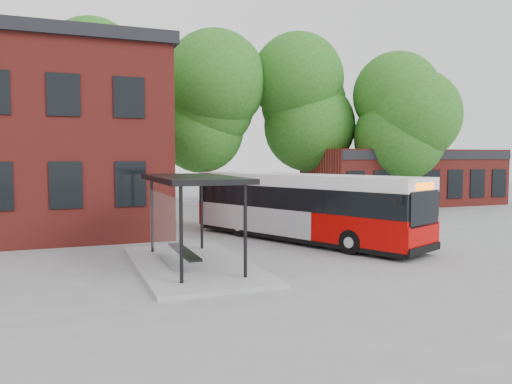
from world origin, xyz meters
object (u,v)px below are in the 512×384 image
object	(u,v)px
bus_shelter	(193,221)
bicycle_2	(338,205)
bicycle_1	(349,205)
bicycle_3	(362,206)
bicycle_0	(340,208)
city_bus	(302,208)
bicycle_5	(367,203)
bicycle_4	(368,207)

from	to	relation	value
bus_shelter	bicycle_2	xyz separation A→B (m)	(12.13, 11.76, -0.99)
bicycle_1	bicycle_3	size ratio (longest dim) A/B	1.05
bicycle_0	bicycle_2	bearing A→B (deg)	-44.65
city_bus	bicycle_5	bearing A→B (deg)	19.85
city_bus	bicycle_4	size ratio (longest dim) A/B	7.09
bicycle_3	bicycle_1	bearing A→B (deg)	71.33
bicycle_4	bicycle_3	bearing A→B (deg)	95.90
city_bus	bicycle_2	world-z (taller)	city_bus
bicycle_0	bicycle_1	distance (m)	1.25
bicycle_0	bicycle_5	world-z (taller)	bicycle_5
bicycle_0	bicycle_4	world-z (taller)	bicycle_0
bicycle_2	bicycle_5	size ratio (longest dim) A/B	0.95
city_bus	bicycle_4	bearing A→B (deg)	18.95
bicycle_0	bicycle_2	world-z (taller)	bicycle_0
bicycle_1	bus_shelter	bearing A→B (deg)	140.64
city_bus	bicycle_2	bearing A→B (deg)	27.82
bicycle_2	bicycle_3	distance (m)	1.47
bus_shelter	bicycle_5	distance (m)	18.17
bicycle_0	bicycle_5	xyz separation A→B (m)	(2.75, 1.39, 0.07)
bicycle_3	bicycle_5	xyz separation A→B (m)	(0.91, 0.80, 0.04)
bus_shelter	bicycle_4	world-z (taller)	bus_shelter
city_bus	bicycle_1	world-z (taller)	city_bus
bicycle_3	city_bus	bearing A→B (deg)	124.22
bicycle_1	bicycle_2	size ratio (longest dim) A/B	1.03
bicycle_1	bicycle_4	distance (m)	1.42
bus_shelter	bicycle_5	size ratio (longest dim) A/B	3.77
bicycle_0	city_bus	bearing A→B (deg)	121.58
bicycle_5	city_bus	bearing A→B (deg)	156.19
bus_shelter	bicycle_0	distance (m)	15.18
bicycle_2	bicycle_3	xyz separation A→B (m)	(1.00, -1.07, 0.05)
city_bus	bicycle_5	size ratio (longest dim) A/B	5.84
bus_shelter	bicycle_0	size ratio (longest dim) A/B	3.74
bus_shelter	bicycle_4	xyz separation A→B (m)	(13.73, 10.95, -1.05)
bus_shelter	bicycle_3	size ratio (longest dim) A/B	4.08
bicycle_5	bicycle_0	bearing A→B (deg)	139.27
bicycle_0	bicycle_2	distance (m)	1.86
bicycle_3	bicycle_4	bearing A→B (deg)	-76.47
bicycle_0	bicycle_4	distance (m)	2.58
bicycle_4	bicycle_5	distance (m)	0.65
bicycle_2	bicycle_4	size ratio (longest dim) A/B	1.15
bicycle_2	bicycle_4	xyz separation A→B (m)	(1.60, -0.81, -0.06)
bus_shelter	bicycle_3	distance (m)	16.96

